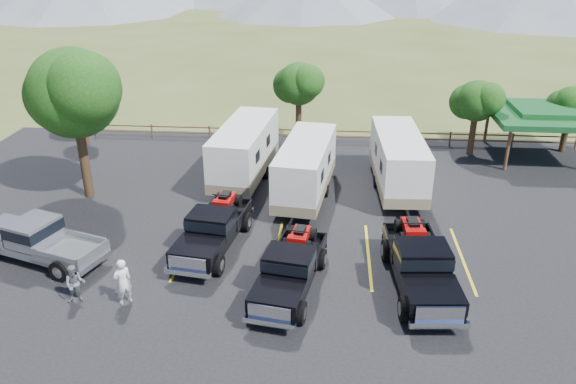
# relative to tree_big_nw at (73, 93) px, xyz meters

# --- Properties ---
(ground) EXTENTS (320.00, 320.00, 0.00)m
(ground) POSITION_rel_tree_big_nw_xyz_m (12.55, -9.03, -5.60)
(ground) COLOR #435223
(ground) RESTS_ON ground
(asphalt_lot) EXTENTS (44.00, 34.00, 0.04)m
(asphalt_lot) POSITION_rel_tree_big_nw_xyz_m (12.55, -6.03, -5.58)
(asphalt_lot) COLOR black
(asphalt_lot) RESTS_ON ground
(stall_lines) EXTENTS (12.12, 5.50, 0.01)m
(stall_lines) POSITION_rel_tree_big_nw_xyz_m (12.55, -5.03, -5.55)
(stall_lines) COLOR gold
(stall_lines) RESTS_ON asphalt_lot
(tree_big_nw) EXTENTS (5.54, 5.18, 7.84)m
(tree_big_nw) POSITION_rel_tree_big_nw_xyz_m (0.00, 0.00, 0.00)
(tree_big_nw) COLOR #321F13
(tree_big_nw) RESTS_ON ground
(tree_ne_a) EXTENTS (3.11, 2.92, 4.76)m
(tree_ne_a) POSITION_rel_tree_big_nw_xyz_m (21.52, 7.99, -2.11)
(tree_ne_a) COLOR #321F13
(tree_ne_a) RESTS_ON ground
(tree_ne_b) EXTENTS (2.77, 2.59, 4.27)m
(tree_ne_b) POSITION_rel_tree_big_nw_xyz_m (27.52, 8.99, -2.47)
(tree_ne_b) COLOR #321F13
(tree_ne_b) RESTS_ON ground
(tree_north) EXTENTS (3.46, 3.24, 5.25)m
(tree_north) POSITION_rel_tree_big_nw_xyz_m (10.52, 9.99, -1.76)
(tree_north) COLOR #321F13
(tree_north) RESTS_ON ground
(tree_nw_small) EXTENTS (2.59, 2.43, 3.85)m
(tree_nw_small) POSITION_rel_tree_big_nw_xyz_m (-3.48, 7.99, -2.81)
(tree_nw_small) COLOR #321F13
(tree_nw_small) RESTS_ON ground
(rail_fence) EXTENTS (36.12, 0.12, 1.00)m
(rail_fence) POSITION_rel_tree_big_nw_xyz_m (14.55, 9.47, -4.99)
(rail_fence) COLOR brown
(rail_fence) RESTS_ON ground
(pavilion) EXTENTS (6.20, 6.20, 3.22)m
(pavilion) POSITION_rel_tree_big_nw_xyz_m (25.55, 7.97, -2.81)
(pavilion) COLOR brown
(pavilion) RESTS_ON ground
(rig_left) EXTENTS (2.81, 6.26, 2.02)m
(rig_left) POSITION_rel_tree_big_nw_xyz_m (7.77, -4.85, -4.59)
(rig_left) COLOR black
(rig_left) RESTS_ON asphalt_lot
(rig_center) EXTENTS (2.84, 6.10, 1.96)m
(rig_center) POSITION_rel_tree_big_nw_xyz_m (11.36, -7.77, -4.61)
(rig_center) COLOR black
(rig_center) RESTS_ON asphalt_lot
(rig_right) EXTENTS (2.66, 6.55, 2.14)m
(rig_right) POSITION_rel_tree_big_nw_xyz_m (16.37, -7.17, -4.53)
(rig_right) COLOR black
(rig_right) RESTS_ON asphalt_lot
(trailer_left) EXTENTS (3.10, 9.16, 3.17)m
(trailer_left) POSITION_rel_tree_big_nw_xyz_m (7.99, 2.90, -3.90)
(trailer_left) COLOR white
(trailer_left) RESTS_ON asphalt_lot
(trailer_center) EXTENTS (3.10, 8.73, 3.02)m
(trailer_center) POSITION_rel_tree_big_nw_xyz_m (11.50, 0.74, -3.98)
(trailer_center) COLOR white
(trailer_center) RESTS_ON asphalt_lot
(trailer_right) EXTENTS (2.61, 8.85, 3.07)m
(trailer_right) POSITION_rel_tree_big_nw_xyz_m (16.38, 2.11, -3.95)
(trailer_right) COLOR white
(trailer_right) RESTS_ON asphalt_lot
(pickup_silver) EXTENTS (6.41, 3.75, 1.83)m
(pickup_silver) POSITION_rel_tree_big_nw_xyz_m (0.63, -6.50, -4.60)
(pickup_silver) COLOR gray
(pickup_silver) RESTS_ON asphalt_lot
(person_a) EXTENTS (0.81, 0.79, 1.87)m
(person_a) POSITION_rel_tree_big_nw_xyz_m (5.25, -9.24, -4.62)
(person_a) COLOR white
(person_a) RESTS_ON asphalt_lot
(person_b) EXTENTS (0.88, 0.76, 1.55)m
(person_b) POSITION_rel_tree_big_nw_xyz_m (3.43, -9.31, -4.78)
(person_b) COLOR slate
(person_b) RESTS_ON asphalt_lot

